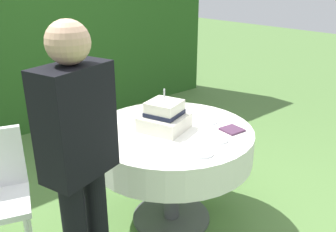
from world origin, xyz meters
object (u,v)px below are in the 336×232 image
Objects in this scene: cake_table at (172,145)px; serving_plate_far at (155,113)px; serving_plate_left at (210,122)px; serving_plate_right at (219,140)px; napkin_stack at (232,130)px; wedding_cake at (164,117)px; serving_plate_near at (202,153)px; standing_person at (80,159)px.

cake_table is 10.29× the size of serving_plate_far.
serving_plate_right is at bearing -126.62° from serving_plate_left.
napkin_stack is (0.21, -0.60, 0.00)m from serving_plate_far.
serving_plate_left is (0.33, -0.13, -0.09)m from wedding_cake.
serving_plate_near reaches higher than cake_table.
serving_plate_far is (0.13, 0.26, -0.09)m from wedding_cake.
serving_plate_far is at bearing 74.15° from serving_plate_near.
cake_table is at bearing -47.76° from wedding_cake.
serving_plate_left is at bearing -63.21° from serving_plate_far.
serving_plate_near is 0.22m from serving_plate_right.
serving_plate_near is at bearing -165.78° from serving_plate_right.
standing_person reaches higher than wedding_cake.
serving_plate_right is (0.01, -0.65, 0.00)m from serving_plate_far.
serving_plate_far is (0.20, 0.70, 0.00)m from serving_plate_near.
serving_plate_near is at bearing -105.85° from serving_plate_far.
napkin_stack is 1.16m from standing_person.
serving_plate_left is at bearing -17.86° from cake_table.
serving_plate_left is at bearing 37.34° from serving_plate_near.
standing_person is at bearing -170.80° from serving_plate_left.
cake_table is at bearing 135.88° from napkin_stack.
cake_table is 0.43m from serving_plate_near.
serving_plate_near is at bearing -104.81° from cake_table.
cake_table is 3.08× the size of wedding_cake.
wedding_cake is 0.48m from napkin_stack.
wedding_cake is at bearing 132.24° from cake_table.
standing_person is (-1.14, -0.19, 0.17)m from serving_plate_left.
serving_plate_near and serving_plate_right have the same top height.
standing_person is (-0.96, 0.07, 0.17)m from serving_plate_right.
wedding_cake is at bearing 21.44° from standing_person.
serving_plate_near is 0.73m from serving_plate_far.
serving_plate_far is 0.83× the size of napkin_stack.
napkin_stack reaches higher than serving_plate_left.
napkin_stack is at bearing -44.12° from cake_table.
napkin_stack is at bearing -87.51° from serving_plate_left.
napkin_stack is (0.41, 0.11, 0.00)m from serving_plate_near.
serving_plate_right is (0.21, 0.05, 0.00)m from serving_plate_near.
serving_plate_far is 1.07× the size of serving_plate_left.
napkin_stack reaches higher than serving_plate_right.
wedding_cake is 0.37m from serving_plate_left.
serving_plate_far is at bearing 63.93° from wedding_cake.
serving_plate_far is 0.07× the size of standing_person.
standing_person is (-1.15, 0.01, 0.17)m from napkin_stack.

